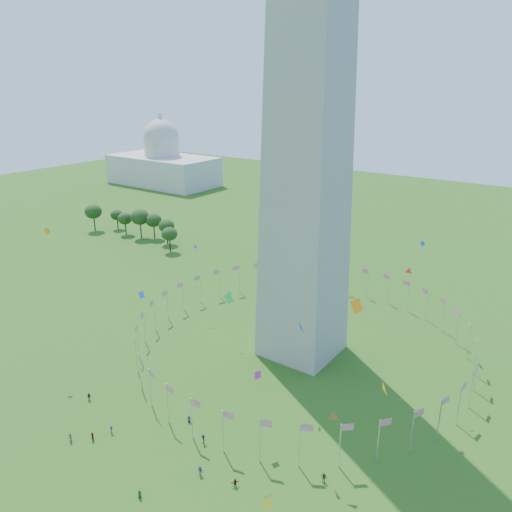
% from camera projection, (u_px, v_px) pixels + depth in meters
% --- Properties ---
extents(ground, '(600.00, 600.00, 0.00)m').
position_uv_depth(ground, '(154.00, 470.00, 86.49)').
color(ground, '#245213').
rests_on(ground, ground).
extents(flag_ring, '(80.24, 80.24, 9.00)m').
position_uv_depth(flag_ring, '(302.00, 334.00, 123.35)').
color(flag_ring, silver).
rests_on(flag_ring, ground).
extents(capitol_building, '(70.00, 35.00, 46.00)m').
position_uv_depth(capitol_building, '(162.00, 148.00, 315.48)').
color(capitol_building, beige).
rests_on(capitol_building, ground).
extents(crowd, '(81.92, 71.70, 1.91)m').
position_uv_depth(crowd, '(195.00, 500.00, 79.20)').
color(crowd, slate).
rests_on(crowd, ground).
extents(kites_aloft, '(89.56, 65.68, 37.53)m').
position_uv_depth(kites_aloft, '(263.00, 335.00, 92.42)').
color(kites_aloft, blue).
rests_on(kites_aloft, ground).
extents(tree_line_west, '(55.25, 15.31, 12.30)m').
position_uv_depth(tree_line_west, '(136.00, 225.00, 212.44)').
color(tree_line_west, '#2A521B').
rests_on(tree_line_west, ground).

